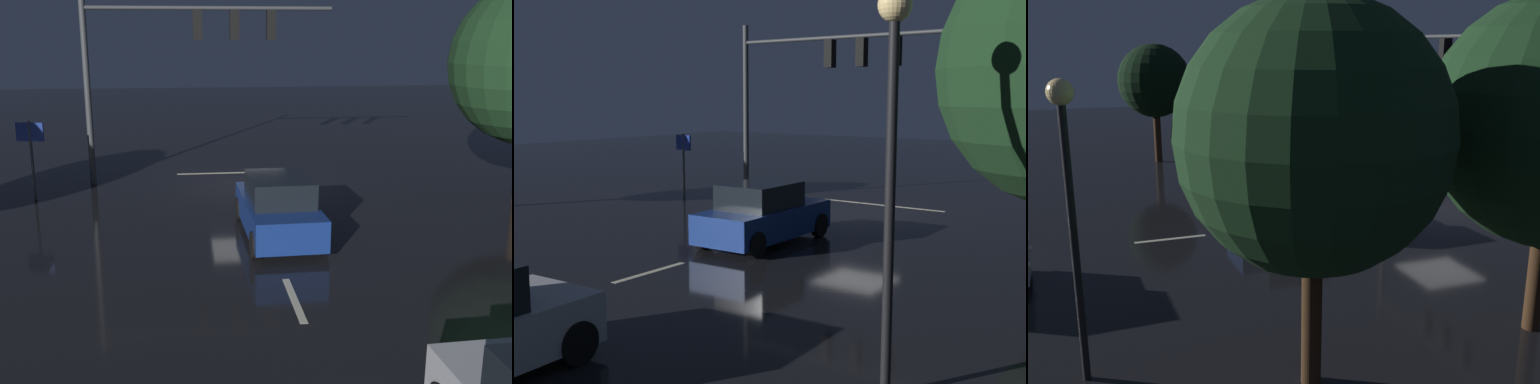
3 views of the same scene
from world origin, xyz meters
TOP-DOWN VIEW (x-y plane):
  - ground_plane at (0.00, 0.00)m, footprint 80.00×80.00m
  - traffic_signal_assembly at (2.35, -0.74)m, footprint 8.77×0.47m
  - lane_dash_far at (0.00, 4.00)m, footprint 0.16×2.20m
  - lane_dash_mid at (0.00, 10.00)m, footprint 0.16×2.20m
  - stop_bar at (0.00, -1.93)m, footprint 5.00×0.16m
  - car_approaching at (-0.27, 5.94)m, footprint 2.00×4.41m
  - street_lamp_left_kerb at (-7.28, 12.64)m, footprint 0.44×0.44m
  - route_sign at (7.11, 1.26)m, footprint 0.90×0.23m

SIDE VIEW (x-z plane):
  - ground_plane at x=0.00m, z-range 0.00..0.00m
  - lane_dash_far at x=0.00m, z-range 0.00..0.01m
  - lane_dash_mid at x=0.00m, z-range 0.00..0.01m
  - stop_bar at x=0.00m, z-range 0.00..0.01m
  - car_approaching at x=-0.27m, z-range -0.05..1.65m
  - route_sign at x=7.11m, z-range 0.58..3.18m
  - street_lamp_left_kerb at x=-7.28m, z-range 1.05..6.45m
  - traffic_signal_assembly at x=2.35m, z-range 1.50..8.34m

